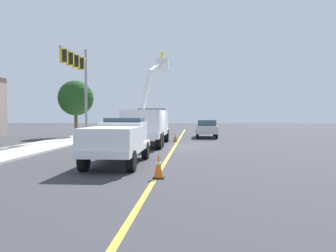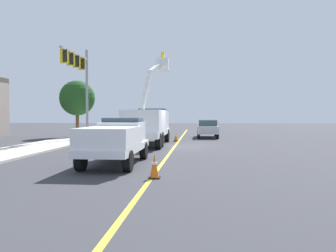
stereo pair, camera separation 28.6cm
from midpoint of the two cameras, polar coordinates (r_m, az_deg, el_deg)
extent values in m
plane|color=#38383D|center=(22.95, 0.80, -3.55)|extent=(120.00, 120.00, 0.00)
cube|color=#B2ADA3|center=(25.19, -20.11, -3.04)|extent=(60.07, 5.18, 0.12)
cube|color=yellow|center=(22.95, 0.80, -3.54)|extent=(49.99, 1.47, 0.01)
cube|color=white|center=(24.00, -3.87, -1.15)|extent=(8.26, 2.71, 0.36)
cube|color=white|center=(26.57, -3.04, 0.82)|extent=(2.68, 2.42, 1.60)
cube|color=#384C56|center=(26.76, -2.99, 2.33)|extent=(1.86, 2.15, 0.64)
cube|color=white|center=(23.00, -4.23, 0.50)|extent=(5.31, 2.64, 1.80)
cube|color=white|center=(22.26, -4.10, 6.19)|extent=(1.70, 0.73, 2.69)
cube|color=white|center=(24.23, -2.31, 10.09)|extent=(2.52, 0.96, 1.27)
cube|color=white|center=(25.41, -1.31, 10.53)|extent=(0.90, 0.90, 0.90)
cube|color=yellow|center=(25.50, -1.31, 11.86)|extent=(0.36, 0.24, 0.60)
cylinder|color=black|center=(27.03, -5.33, -1.61)|extent=(1.05, 0.37, 1.04)
cylinder|color=black|center=(26.74, -0.58, -1.64)|extent=(1.05, 0.37, 1.04)
cylinder|color=black|center=(22.77, -7.22, -2.30)|extent=(1.05, 0.37, 1.04)
cylinder|color=black|center=(22.42, -1.57, -2.35)|extent=(1.05, 0.37, 1.04)
cylinder|color=black|center=(21.49, -7.93, -2.56)|extent=(1.05, 0.37, 1.04)
cylinder|color=black|center=(21.12, -1.95, -2.62)|extent=(1.05, 0.37, 1.04)
cube|color=white|center=(14.94, -9.09, -3.69)|extent=(5.65, 2.25, 0.30)
cube|color=white|center=(16.09, -8.07, -1.31)|extent=(2.07, 1.98, 1.10)
cube|color=#384C56|center=(16.27, -7.92, 0.42)|extent=(1.39, 1.80, 0.56)
cube|color=white|center=(13.93, -10.08, -2.46)|extent=(3.41, 2.19, 1.10)
cylinder|color=black|center=(16.99, -10.72, -4.13)|extent=(0.85, 0.32, 0.84)
cylinder|color=black|center=(16.59, -4.39, -4.25)|extent=(0.85, 0.32, 0.84)
cylinder|color=black|center=(13.48, -14.88, -5.77)|extent=(0.85, 0.32, 0.84)
cylinder|color=black|center=(12.98, -6.94, -6.02)|extent=(0.85, 0.32, 0.84)
cube|color=silver|center=(31.99, 6.36, -0.56)|extent=(4.85, 2.03, 0.70)
cube|color=#384C56|center=(32.12, 6.36, 0.52)|extent=(3.50, 1.76, 0.60)
cylinder|color=black|center=(30.42, 8.07, -1.55)|extent=(0.69, 0.26, 0.68)
cylinder|color=black|center=(30.37, 4.84, -1.54)|extent=(0.69, 0.26, 0.68)
cylinder|color=black|center=(33.68, 7.73, -1.20)|extent=(0.69, 0.26, 0.68)
cylinder|color=black|center=(33.63, 4.82, -1.20)|extent=(0.69, 0.26, 0.68)
cube|color=black|center=(11.70, -2.34, -8.88)|extent=(0.40, 0.40, 0.04)
cone|color=orange|center=(11.63, -2.34, -6.81)|extent=(0.32, 0.32, 0.81)
cylinder|color=white|center=(11.61, -2.34, -6.42)|extent=(0.20, 0.20, 0.08)
cube|color=black|center=(27.41, 0.99, -2.60)|extent=(0.40, 0.40, 0.04)
cone|color=orange|center=(27.39, 0.99, -1.85)|extent=(0.32, 0.32, 0.67)
cylinder|color=white|center=(27.38, 0.99, -1.71)|extent=(0.20, 0.20, 0.08)
cylinder|color=gray|center=(29.64, -14.19, 5.19)|extent=(0.22, 0.22, 7.79)
cube|color=gray|center=(27.43, -16.12, 11.88)|extent=(5.46, 0.30, 0.16)
cube|color=gold|center=(28.75, -15.02, 10.32)|extent=(0.13, 0.56, 1.00)
cube|color=black|center=(28.72, -14.83, 10.33)|extent=(0.21, 0.33, 0.84)
cube|color=gold|center=(27.62, -15.88, 10.66)|extent=(0.13, 0.56, 1.00)
cube|color=black|center=(27.59, -15.68, 10.67)|extent=(0.21, 0.33, 0.84)
cube|color=gold|center=(26.50, -16.81, 11.02)|extent=(0.13, 0.56, 1.00)
cube|color=black|center=(26.46, -16.61, 11.03)|extent=(0.21, 0.33, 0.84)
cube|color=gold|center=(25.39, -17.83, 11.41)|extent=(0.13, 0.56, 1.00)
cube|color=black|center=(25.35, -17.62, 11.42)|extent=(0.21, 0.33, 0.84)
cylinder|color=brown|center=(33.69, -15.76, 0.39)|extent=(0.32, 0.32, 2.62)
sphere|color=#1E471C|center=(33.72, -15.81, 4.66)|extent=(3.43, 3.43, 3.43)
camera|label=1|loc=(0.14, -90.35, -0.01)|focal=35.46mm
camera|label=2|loc=(0.14, 89.65, 0.01)|focal=35.46mm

